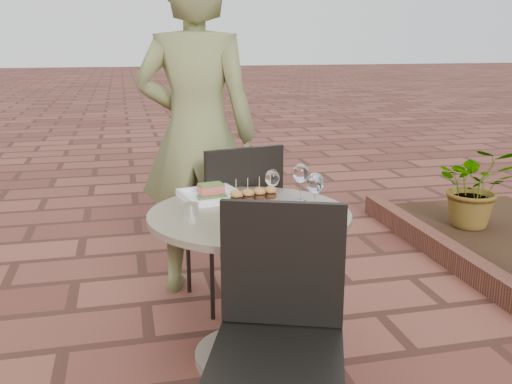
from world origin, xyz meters
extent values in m
plane|color=brown|center=(0.00, 0.00, 0.00)|extent=(60.00, 60.00, 0.00)
cylinder|color=gray|center=(0.04, -0.29, 0.02)|extent=(0.52, 0.52, 0.04)
cylinder|color=gray|center=(0.04, -0.29, 0.35)|extent=(0.08, 0.08, 0.70)
cylinder|color=gray|center=(0.04, -0.29, 0.71)|extent=(0.90, 0.90, 0.03)
cube|color=black|center=(0.07, 0.38, 0.45)|extent=(0.53, 0.53, 0.03)
cube|color=black|center=(0.12, 0.18, 0.70)|extent=(0.44, 0.13, 0.46)
cylinder|color=black|center=(0.22, 0.61, 0.22)|extent=(0.02, 0.02, 0.44)
cylinder|color=black|center=(-0.15, 0.52, 0.22)|extent=(0.02, 0.02, 0.44)
cylinder|color=black|center=(0.30, 0.23, 0.22)|extent=(0.02, 0.02, 0.44)
cylinder|color=black|center=(-0.07, 0.15, 0.22)|extent=(0.02, 0.02, 0.44)
cube|color=black|center=(-0.03, -1.02, 0.45)|extent=(0.56, 0.56, 0.03)
cube|color=black|center=(0.04, -0.83, 0.70)|extent=(0.42, 0.18, 0.46)
cylinder|color=black|center=(-0.14, -0.77, 0.22)|extent=(0.02, 0.02, 0.44)
imported|color=olive|center=(-0.08, 0.55, 0.94)|extent=(0.79, 0.63, 1.89)
cube|color=white|center=(-0.09, -0.03, 0.74)|extent=(0.32, 0.32, 0.01)
cube|color=#D95B4C|center=(-0.09, -0.03, 0.77)|extent=(0.13, 0.10, 0.04)
cube|color=#4B5D2A|center=(-0.09, -0.03, 0.80)|extent=(0.13, 0.09, 0.01)
cube|color=white|center=(0.07, -0.22, 0.74)|extent=(0.26, 0.26, 0.01)
cube|color=white|center=(0.18, -0.44, 0.74)|extent=(0.27, 0.27, 0.01)
ellipsoid|color=#D1567F|center=(0.14, -0.50, 0.75)|extent=(0.05, 0.04, 0.02)
cylinder|color=white|center=(0.32, -0.36, 0.73)|extent=(0.06, 0.06, 0.00)
cylinder|color=white|center=(0.32, -0.36, 0.77)|extent=(0.01, 0.01, 0.08)
ellipsoid|color=white|center=(0.32, -0.36, 0.86)|extent=(0.08, 0.08, 0.10)
cylinder|color=white|center=(0.32, -0.36, 0.86)|extent=(0.06, 0.06, 0.04)
cylinder|color=white|center=(0.18, -0.15, 0.73)|extent=(0.06, 0.06, 0.00)
cylinder|color=white|center=(0.18, -0.15, 0.77)|extent=(0.01, 0.01, 0.07)
ellipsoid|color=white|center=(0.18, -0.15, 0.85)|extent=(0.07, 0.07, 0.08)
cylinder|color=white|center=(0.32, -0.15, 0.73)|extent=(0.06, 0.06, 0.00)
cylinder|color=white|center=(0.32, -0.15, 0.77)|extent=(0.01, 0.01, 0.08)
ellipsoid|color=white|center=(0.32, -0.15, 0.86)|extent=(0.08, 0.08, 0.09)
cylinder|color=silver|center=(-0.21, -0.26, 0.75)|extent=(0.07, 0.07, 0.05)
cube|color=brown|center=(1.60, 0.30, 0.07)|extent=(0.12, 3.00, 0.15)
imported|color=#33662D|center=(2.12, 1.09, 0.38)|extent=(0.73, 0.69, 0.64)
camera|label=1|loc=(-0.48, -2.64, 1.47)|focal=40.00mm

